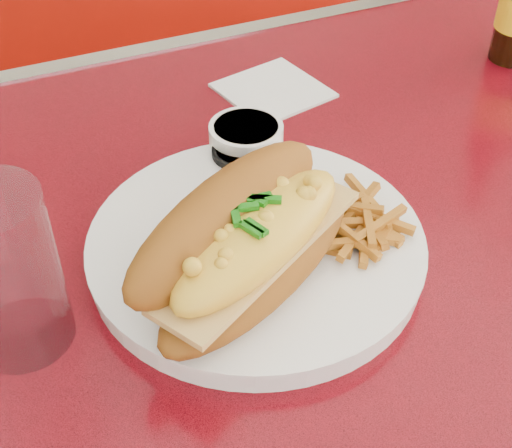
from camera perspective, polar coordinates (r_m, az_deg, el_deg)
name	(u,v)px	position (r m, az deg, el deg)	size (l,w,h in m)	color
diner_table	(401,289)	(0.87, 11.55, -5.15)	(1.23, 0.83, 0.77)	red
booth_bench_far	(189,149)	(1.64, -5.40, 5.98)	(1.20, 0.51, 0.90)	maroon
dinner_plate	(256,247)	(0.66, 0.00, -1.81)	(0.32, 0.32, 0.02)	white
mac_hoagie	(248,240)	(0.58, -0.68, -1.28)	(0.26, 0.22, 0.11)	#8F5117
fries_pile	(339,221)	(0.65, 6.63, 0.25)	(0.10, 0.09, 0.03)	orange
fork	(315,213)	(0.68, 4.77, 0.90)	(0.10, 0.15, 0.00)	silver
gravy_ramekin	(246,142)	(0.77, -0.79, 6.59)	(0.08, 0.08, 0.04)	white
sauce_cup_left	(242,160)	(0.75, -1.14, 5.16)	(0.08, 0.08, 0.03)	black
water_tumbler	(5,273)	(0.58, -19.41, -3.73)	(0.08, 0.08, 0.15)	#C2E4F9
paper_napkin	(273,90)	(0.90, 1.37, 10.64)	(0.12, 0.12, 0.00)	white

